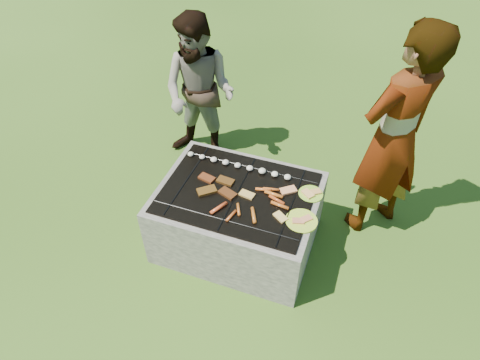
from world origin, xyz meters
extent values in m
plane|color=#284A12|center=(0.00, 0.00, 0.00)|extent=(60.00, 60.00, 0.00)
cube|color=#9F978D|center=(0.00, 0.41, 0.30)|extent=(1.30, 0.18, 0.60)
cube|color=#A39D91|center=(0.00, -0.41, 0.30)|extent=(1.30, 0.18, 0.60)
cube|color=gray|center=(-0.56, 0.00, 0.30)|extent=(0.18, 0.64, 0.60)
cube|color=gray|center=(0.56, 0.00, 0.30)|extent=(0.18, 0.64, 0.60)
cube|color=black|center=(0.00, 0.00, 0.24)|extent=(0.94, 0.64, 0.48)
sphere|color=#FF5914|center=(0.00, 0.00, 0.46)|extent=(0.10, 0.10, 0.10)
cube|color=black|center=(0.00, 0.00, 0.61)|extent=(1.20, 0.90, 0.01)
cylinder|color=black|center=(-0.45, 0.00, 0.61)|extent=(0.01, 0.88, 0.01)
cylinder|color=black|center=(0.00, 0.00, 0.61)|extent=(0.01, 0.88, 0.01)
cylinder|color=black|center=(0.45, 0.00, 0.61)|extent=(0.01, 0.88, 0.01)
cylinder|color=black|center=(0.00, -0.32, 0.61)|extent=(1.18, 0.01, 0.01)
cylinder|color=black|center=(0.00, 0.32, 0.61)|extent=(1.18, 0.01, 0.01)
ellipsoid|color=beige|center=(-0.55, 0.29, 0.63)|extent=(0.05, 0.05, 0.04)
ellipsoid|color=beige|center=(-0.44, 0.29, 0.63)|extent=(0.05, 0.05, 0.04)
ellipsoid|color=beige|center=(-0.33, 0.29, 0.63)|extent=(0.06, 0.06, 0.04)
ellipsoid|color=beige|center=(-0.22, 0.29, 0.63)|extent=(0.06, 0.06, 0.04)
ellipsoid|color=beige|center=(-0.11, 0.29, 0.63)|extent=(0.06, 0.06, 0.04)
ellipsoid|color=beige|center=(0.00, 0.29, 0.63)|extent=(0.06, 0.06, 0.04)
ellipsoid|color=beige|center=(0.11, 0.29, 0.63)|extent=(0.06, 0.06, 0.04)
ellipsoid|color=white|center=(0.23, 0.29, 0.63)|extent=(0.06, 0.06, 0.04)
ellipsoid|color=beige|center=(0.34, 0.29, 0.63)|extent=(0.06, 0.06, 0.04)
cube|color=#9C421C|center=(-0.30, 0.06, 0.62)|extent=(0.15, 0.10, 0.02)
cube|color=brown|center=(-0.14, 0.08, 0.62)|extent=(0.15, 0.09, 0.02)
cube|color=brown|center=(-0.24, -0.08, 0.62)|extent=(0.17, 0.17, 0.02)
cube|color=brown|center=(-0.07, -0.05, 0.62)|extent=(0.16, 0.13, 0.02)
cylinder|color=orange|center=(0.25, 0.11, 0.62)|extent=(0.13, 0.05, 0.02)
cylinder|color=orange|center=(0.29, 0.06, 0.63)|extent=(0.16, 0.04, 0.03)
cylinder|color=#CC4B21|center=(0.33, 0.01, 0.63)|extent=(0.14, 0.07, 0.03)
cylinder|color=#C0771F|center=(0.37, -0.04, 0.63)|extent=(0.15, 0.05, 0.03)
cylinder|color=orange|center=(0.08, -0.19, 0.62)|extent=(0.07, 0.12, 0.02)
cylinder|color=orange|center=(0.21, -0.21, 0.63)|extent=(0.09, 0.15, 0.03)
cylinder|color=orange|center=(-0.07, -0.23, 0.63)|extent=(0.10, 0.16, 0.03)
cylinder|color=#BD3D1F|center=(0.05, -0.27, 0.62)|extent=(0.05, 0.13, 0.02)
cylinder|color=orange|center=(0.19, 0.09, 0.62)|extent=(0.13, 0.05, 0.02)
cube|color=tan|center=(0.08, -0.01, 0.62)|extent=(0.13, 0.09, 0.02)
cube|color=#F3E07C|center=(0.40, -0.15, 0.62)|extent=(0.13, 0.12, 0.01)
cube|color=#FBC180|center=(0.38, 0.15, 0.62)|extent=(0.15, 0.14, 0.02)
cylinder|color=#C5CF31|center=(0.56, 0.18, 0.61)|extent=(0.25, 0.25, 0.01)
cube|color=#FBDA80|center=(0.54, 0.16, 0.62)|extent=(0.12, 0.11, 0.02)
cube|color=tan|center=(0.59, 0.20, 0.62)|extent=(0.11, 0.10, 0.02)
cylinder|color=#F8F33B|center=(0.56, -0.13, 0.61)|extent=(0.28, 0.28, 0.02)
cube|color=#E8A776|center=(0.54, -0.15, 0.62)|extent=(0.10, 0.08, 0.01)
cube|color=#F7C07E|center=(0.59, -0.11, 0.62)|extent=(0.10, 0.10, 0.02)
imported|color=#A49688|center=(1.08, 0.66, 0.97)|extent=(0.82, 0.84, 1.94)
imported|color=#A49288|center=(-0.77, 1.01, 0.79)|extent=(0.81, 0.65, 1.58)
camera|label=1|loc=(0.86, -2.31, 3.05)|focal=32.00mm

